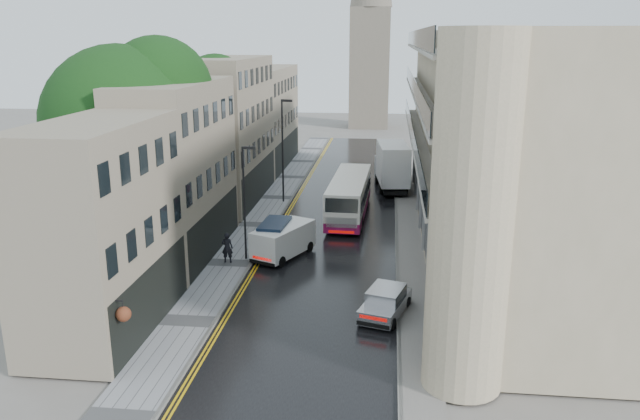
% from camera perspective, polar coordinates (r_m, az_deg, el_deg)
% --- Properties ---
extents(road, '(9.00, 85.00, 0.02)m').
position_cam_1_polar(road, '(46.35, 1.38, -1.69)').
color(road, black).
rests_on(road, ground).
extents(left_sidewalk, '(2.70, 85.00, 0.12)m').
position_cam_1_polar(left_sidewalk, '(47.18, -5.72, -1.39)').
color(left_sidewalk, gray).
rests_on(left_sidewalk, ground).
extents(right_sidewalk, '(1.80, 85.00, 0.12)m').
position_cam_1_polar(right_sidewalk, '(46.21, 8.07, -1.84)').
color(right_sidewalk, slate).
rests_on(right_sidewalk, ground).
extents(old_shop_row, '(4.50, 56.00, 12.00)m').
position_cam_1_polar(old_shop_row, '(49.07, -9.44, 6.26)').
color(old_shop_row, gray).
rests_on(old_shop_row, ground).
extents(modern_block, '(8.00, 40.00, 14.00)m').
position_cam_1_polar(modern_block, '(43.62, 14.94, 6.13)').
color(modern_block, '#C1AE8F').
rests_on(modern_block, ground).
extents(tree_near, '(10.56, 10.56, 13.89)m').
position_cam_1_polar(tree_near, '(40.65, -17.46, 5.20)').
color(tree_near, black).
rests_on(tree_near, ground).
extents(tree_far, '(9.24, 9.24, 12.46)m').
position_cam_1_polar(tree_far, '(52.66, -11.48, 7.04)').
color(tree_far, black).
rests_on(tree_far, ground).
extents(cream_bus, '(2.95, 11.49, 3.11)m').
position_cam_1_polar(cream_bus, '(46.22, 0.84, 0.29)').
color(cream_bus, white).
rests_on(cream_bus, road).
extents(white_lorry, '(3.41, 8.60, 4.40)m').
position_cam_1_polar(white_lorry, '(56.08, 5.60, 3.62)').
color(white_lorry, white).
rests_on(white_lorry, road).
extents(silver_hatchback, '(2.79, 4.31, 1.49)m').
position_cam_1_polar(silver_hatchback, '(31.20, 3.81, -9.09)').
color(silver_hatchback, '#9D9DA1').
rests_on(silver_hatchback, road).
extents(white_van, '(3.79, 5.15, 2.14)m').
position_cam_1_polar(white_van, '(39.42, -5.85, -3.26)').
color(white_van, white).
rests_on(white_van, road).
extents(navy_van, '(2.17, 4.73, 2.35)m').
position_cam_1_polar(navy_van, '(39.43, -5.84, -3.10)').
color(navy_van, black).
rests_on(navy_van, road).
extents(pedestrian, '(0.73, 0.50, 1.93)m').
position_cam_1_polar(pedestrian, '(39.31, -8.48, -3.42)').
color(pedestrian, black).
rests_on(pedestrian, left_sidewalk).
extents(lamp_post_near, '(0.81, 0.21, 7.19)m').
position_cam_1_polar(lamp_post_near, '(39.04, -6.93, 0.54)').
color(lamp_post_near, black).
rests_on(lamp_post_near, left_sidewalk).
extents(lamp_post_far, '(1.00, 0.43, 8.64)m').
position_cam_1_polar(lamp_post_far, '(52.65, -3.44, 5.35)').
color(lamp_post_far, black).
rests_on(lamp_post_far, left_sidewalk).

